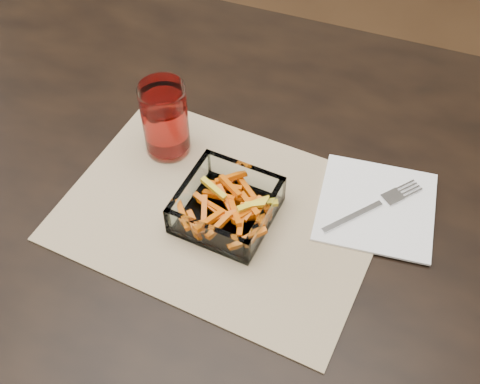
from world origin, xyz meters
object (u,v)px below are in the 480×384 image
glass_bowl (227,207)px  dining_table (176,202)px  fork (375,205)px  tumbler (165,122)px

glass_bowl → dining_table: bearing=152.8°
fork → tumbler: bearing=-140.8°
glass_bowl → tumbler: size_ratio=1.12×
glass_bowl → tumbler: 0.17m
dining_table → tumbler: 0.15m
dining_table → glass_bowl: bearing=-27.2°
dining_table → fork: size_ratio=11.14×
glass_bowl → fork: (0.20, 0.09, -0.02)m
dining_table → glass_bowl: glass_bowl is taller
dining_table → fork: fork is taller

